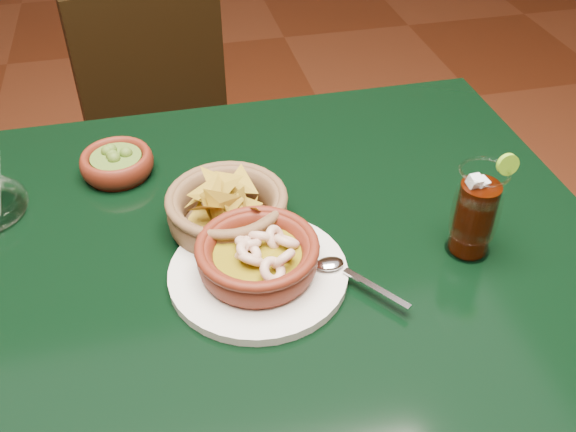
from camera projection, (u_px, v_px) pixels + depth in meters
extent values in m
cube|color=black|center=(188.00, 266.00, 0.90)|extent=(1.20, 0.80, 0.04)
cylinder|color=black|center=(421.00, 247.00, 1.49)|extent=(0.06, 0.06, 0.71)
cube|color=black|center=(190.00, 179.00, 1.59)|extent=(0.49, 0.49, 0.04)
cylinder|color=black|center=(162.00, 305.00, 1.54)|extent=(0.03, 0.03, 0.42)
cylinder|color=black|center=(283.00, 258.00, 1.67)|extent=(0.03, 0.03, 0.42)
cylinder|color=black|center=(117.00, 228.00, 1.77)|extent=(0.03, 0.03, 0.42)
cylinder|color=black|center=(227.00, 191.00, 1.90)|extent=(0.03, 0.03, 0.42)
cube|color=black|center=(152.00, 68.00, 1.56)|extent=(0.36, 0.14, 0.41)
cylinder|color=silver|center=(258.00, 273.00, 0.85)|extent=(0.24, 0.24, 0.01)
cylinder|color=#52190E|center=(258.00, 267.00, 0.84)|extent=(0.14, 0.14, 0.01)
torus|color=#52190E|center=(258.00, 257.00, 0.83)|extent=(0.18, 0.18, 0.04)
torus|color=#52190E|center=(257.00, 247.00, 0.82)|extent=(0.16, 0.16, 0.01)
cylinder|color=#6D600D|center=(257.00, 255.00, 0.83)|extent=(0.12, 0.12, 0.01)
torus|color=beige|center=(287.00, 241.00, 0.84)|extent=(0.05, 0.05, 0.03)
torus|color=beige|center=(275.00, 238.00, 0.84)|extent=(0.04, 0.05, 0.05)
torus|color=beige|center=(261.00, 238.00, 0.84)|extent=(0.05, 0.04, 0.04)
torus|color=beige|center=(248.00, 242.00, 0.83)|extent=(0.05, 0.05, 0.03)
torus|color=beige|center=(243.00, 248.00, 0.83)|extent=(0.04, 0.05, 0.04)
torus|color=beige|center=(249.00, 252.00, 0.81)|extent=(0.04, 0.04, 0.03)
torus|color=beige|center=(251.00, 259.00, 0.81)|extent=(0.05, 0.04, 0.04)
torus|color=beige|center=(273.00, 270.00, 0.79)|extent=(0.04, 0.04, 0.04)
torus|color=beige|center=(283.00, 259.00, 0.80)|extent=(0.04, 0.04, 0.05)
cube|color=silver|center=(376.00, 288.00, 0.81)|extent=(0.07, 0.09, 0.00)
ellipsoid|color=silver|center=(330.00, 264.00, 0.85)|extent=(0.04, 0.03, 0.01)
cylinder|color=brown|center=(228.00, 225.00, 0.93)|extent=(0.15, 0.15, 0.01)
torus|color=brown|center=(227.00, 212.00, 0.92)|extent=(0.21, 0.21, 0.06)
torus|color=brown|center=(226.00, 198.00, 0.90)|extent=(0.17, 0.17, 0.01)
cone|color=#AA871F|center=(236.00, 206.00, 0.92)|extent=(0.06, 0.03, 0.06)
cone|color=#AA871F|center=(225.00, 214.00, 0.90)|extent=(0.09, 0.06, 0.07)
cone|color=#AA871F|center=(209.00, 201.00, 0.88)|extent=(0.04, 0.08, 0.09)
cone|color=#AA871F|center=(213.00, 203.00, 0.89)|extent=(0.06, 0.07, 0.08)
cone|color=#AA871F|center=(214.00, 196.00, 0.93)|extent=(0.08, 0.03, 0.08)
cone|color=#AA871F|center=(245.00, 215.00, 0.91)|extent=(0.08, 0.08, 0.05)
cone|color=#AA871F|center=(199.00, 220.00, 0.89)|extent=(0.07, 0.07, 0.03)
cone|color=#AA871F|center=(204.00, 207.00, 0.86)|extent=(0.07, 0.06, 0.05)
cone|color=#AA871F|center=(219.00, 203.00, 0.87)|extent=(0.09, 0.02, 0.09)
cone|color=#AA871F|center=(248.00, 209.00, 0.90)|extent=(0.06, 0.09, 0.06)
cone|color=#AA871F|center=(240.00, 182.00, 0.93)|extent=(0.08, 0.07, 0.04)
cone|color=#AA871F|center=(210.00, 193.00, 0.88)|extent=(0.09, 0.06, 0.07)
cone|color=#AA871F|center=(255.00, 211.00, 0.89)|extent=(0.06, 0.07, 0.07)
cone|color=#AA871F|center=(225.00, 183.00, 0.90)|extent=(0.06, 0.08, 0.06)
cone|color=#AA871F|center=(216.00, 181.00, 0.90)|extent=(0.08, 0.08, 0.04)
cone|color=#AA871F|center=(238.00, 215.00, 0.89)|extent=(0.07, 0.06, 0.08)
cone|color=#AA871F|center=(250.00, 214.00, 0.91)|extent=(0.03, 0.07, 0.07)
cone|color=#AA871F|center=(239.00, 203.00, 0.88)|extent=(0.04, 0.06, 0.07)
cone|color=#AA871F|center=(225.00, 205.00, 0.88)|extent=(0.06, 0.07, 0.07)
cone|color=#AA871F|center=(221.00, 179.00, 0.94)|extent=(0.09, 0.07, 0.06)
cone|color=#AA871F|center=(222.00, 208.00, 0.91)|extent=(0.08, 0.04, 0.07)
cone|color=#AA871F|center=(239.00, 210.00, 0.88)|extent=(0.08, 0.06, 0.05)
cone|color=#AA871F|center=(200.00, 193.00, 0.89)|extent=(0.07, 0.09, 0.06)
cone|color=#AA871F|center=(221.00, 207.00, 0.93)|extent=(0.08, 0.06, 0.07)
cylinder|color=#52190E|center=(119.00, 172.00, 1.03)|extent=(0.10, 0.10, 0.01)
torus|color=#52190E|center=(117.00, 162.00, 1.02)|extent=(0.13, 0.13, 0.04)
cylinder|color=#365319|center=(116.00, 159.00, 1.02)|extent=(0.08, 0.08, 0.01)
sphere|color=#365319|center=(107.00, 151.00, 1.02)|extent=(0.02, 0.02, 0.02)
sphere|color=#365319|center=(114.00, 158.00, 1.01)|extent=(0.02, 0.02, 0.02)
sphere|color=#365319|center=(111.00, 150.00, 1.03)|extent=(0.02, 0.02, 0.02)
sphere|color=#365319|center=(112.00, 156.00, 1.01)|extent=(0.02, 0.02, 0.02)
sphere|color=#365319|center=(126.00, 153.00, 1.02)|extent=(0.02, 0.02, 0.02)
cylinder|color=white|center=(467.00, 247.00, 0.89)|extent=(0.06, 0.06, 0.01)
torus|color=white|center=(476.00, 212.00, 0.85)|extent=(0.13, 0.13, 0.07)
cylinder|color=black|center=(474.00, 218.00, 0.86)|extent=(0.05, 0.05, 0.11)
cube|color=silver|center=(481.00, 184.00, 0.83)|extent=(0.02, 0.02, 0.02)
cube|color=silver|center=(488.00, 196.00, 0.83)|extent=(0.03, 0.02, 0.03)
cube|color=silver|center=(486.00, 189.00, 0.84)|extent=(0.03, 0.02, 0.02)
cube|color=silver|center=(481.00, 193.00, 0.83)|extent=(0.02, 0.02, 0.02)
cube|color=silver|center=(475.00, 181.00, 0.82)|extent=(0.02, 0.02, 0.02)
cube|color=silver|center=(486.00, 197.00, 0.83)|extent=(0.02, 0.02, 0.02)
torus|color=white|center=(485.00, 171.00, 0.81)|extent=(0.07, 0.07, 0.00)
cylinder|color=#6AA91C|center=(508.00, 164.00, 0.81)|extent=(0.03, 0.01, 0.03)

